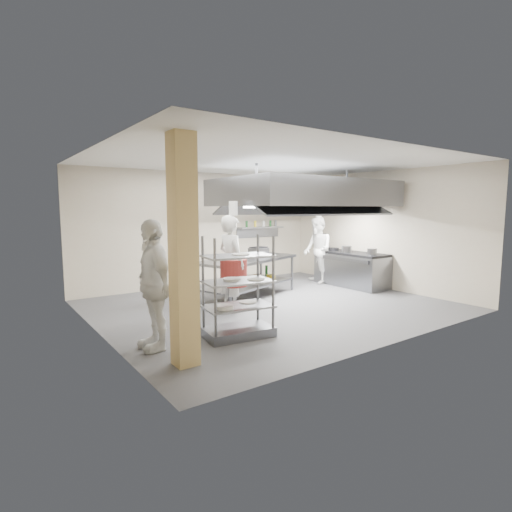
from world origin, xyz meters
TOP-DOWN VIEW (x-y plane):
  - floor at (0.00, 0.00)m, footprint 7.00×7.00m
  - ceiling at (0.00, 0.00)m, footprint 7.00×7.00m
  - wall_back at (0.00, 3.00)m, footprint 7.00×0.00m
  - wall_left at (-3.50, 0.00)m, footprint 0.00×6.00m
  - wall_right at (3.50, 0.00)m, footprint 0.00×6.00m
  - column at (-2.90, -1.90)m, footprint 0.30×0.30m
  - exhaust_hood at (1.30, 0.40)m, footprint 4.00×2.50m
  - hood_strip_a at (0.40, 0.40)m, footprint 1.60×0.12m
  - hood_strip_b at (2.20, 0.40)m, footprint 1.60×0.12m
  - wall_shelf at (1.80, 2.84)m, footprint 1.50×0.28m
  - island at (0.07, 1.00)m, footprint 2.87×1.93m
  - island_worktop at (0.07, 1.00)m, footprint 2.87×1.93m
  - island_undershelf at (0.07, 1.00)m, footprint 2.63×1.75m
  - pass_rack at (-1.70, -1.33)m, footprint 1.16×0.79m
  - cooking_range at (3.08, 0.50)m, footprint 0.80×2.00m
  - range_top at (3.08, 0.50)m, footprint 0.78×1.96m
  - chef_head at (-0.93, 0.11)m, footprint 0.50×0.73m
  - chef_line at (2.60, 1.30)m, footprint 0.99×1.09m
  - chef_plating at (-3.00, -1.07)m, footprint 0.52×1.14m
  - griddle at (0.50, 1.15)m, footprint 0.47×0.39m
  - wicker_basket at (0.38, 1.16)m, footprint 0.35×0.28m
  - stockpot at (2.89, 0.51)m, footprint 0.26×0.26m
  - plate_stack at (-1.70, -1.33)m, footprint 0.28×0.28m

SIDE VIEW (x-z plane):
  - floor at x=0.00m, z-range 0.00..0.00m
  - island_undershelf at x=0.07m, z-range 0.28..0.32m
  - wicker_basket at x=0.38m, z-range 0.32..0.45m
  - cooking_range at x=3.08m, z-range 0.00..0.84m
  - island at x=0.07m, z-range 0.00..0.91m
  - plate_stack at x=-1.70m, z-range 0.50..0.55m
  - pass_rack at x=-1.70m, z-range 0.00..1.63m
  - range_top at x=3.08m, z-range 0.84..0.90m
  - island_worktop at x=0.07m, z-range 0.85..0.91m
  - chef_line at x=2.60m, z-range 0.00..1.83m
  - chef_plating at x=-3.00m, z-range 0.00..1.91m
  - chef_head at x=-0.93m, z-range 0.00..1.92m
  - stockpot at x=2.89m, z-range 0.90..1.08m
  - griddle at x=0.50m, z-range 0.91..1.11m
  - wall_back at x=0.00m, z-range -2.00..5.00m
  - wall_left at x=-3.50m, z-range -1.50..4.50m
  - wall_right at x=3.50m, z-range -1.50..4.50m
  - column at x=-2.90m, z-range 0.00..3.00m
  - wall_shelf at x=1.80m, z-range 1.48..1.52m
  - hood_strip_a at x=0.40m, z-range 2.06..2.10m
  - hood_strip_b at x=2.20m, z-range 2.06..2.10m
  - exhaust_hood at x=1.30m, z-range 2.10..2.70m
  - ceiling at x=0.00m, z-range 3.00..3.00m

